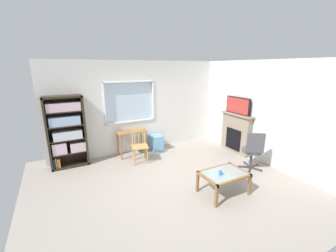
{
  "coord_description": "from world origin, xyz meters",
  "views": [
    {
      "loc": [
        -2.19,
        -3.8,
        2.51
      ],
      "look_at": [
        0.05,
        0.4,
        1.19
      ],
      "focal_mm": 22.98,
      "sensor_mm": 36.0,
      "label": 1
    }
  ],
  "objects": [
    {
      "name": "wall_back_with_window",
      "position": [
        0.03,
        2.2,
        1.32
      ],
      "size": [
        5.15,
        0.15,
        2.68
      ],
      "color": "silver",
      "rests_on": "ground"
    },
    {
      "name": "office_chair",
      "position": [
        1.98,
        -0.43,
        0.55
      ],
      "size": [
        0.62,
        0.62,
        1.0
      ],
      "color": "#4C4C51",
      "rests_on": "ground"
    },
    {
      "name": "fireplace",
      "position": [
        2.48,
        0.65,
        0.59
      ],
      "size": [
        0.26,
        1.13,
        1.18
      ],
      "color": "gray",
      "rests_on": "ground"
    },
    {
      "name": "ground",
      "position": [
        0.0,
        0.0,
        -0.01
      ],
      "size": [
        6.15,
        5.4,
        0.02
      ],
      "primitive_type": "cube",
      "color": "#9E9389"
    },
    {
      "name": "wall_right",
      "position": [
        2.64,
        0.0,
        1.34
      ],
      "size": [
        0.12,
        4.6,
        2.68
      ],
      "primitive_type": "cube",
      "color": "silver",
      "rests_on": "ground"
    },
    {
      "name": "bookshelf",
      "position": [
        -2.02,
        1.96,
        0.96
      ],
      "size": [
        0.9,
        0.38,
        1.83
      ],
      "color": "#2D2319",
      "rests_on": "ground"
    },
    {
      "name": "desk_under_window",
      "position": [
        -0.36,
        1.85,
        0.6
      ],
      "size": [
        0.83,
        0.44,
        0.74
      ],
      "color": "olive",
      "rests_on": "ground"
    },
    {
      "name": "tv",
      "position": [
        2.46,
        0.65,
        1.42
      ],
      "size": [
        0.06,
        0.86,
        0.49
      ],
      "color": "black",
      "rests_on": "fireplace"
    },
    {
      "name": "plastic_drawer_unit",
      "position": [
        0.43,
        1.9,
        0.23
      ],
      "size": [
        0.35,
        0.4,
        0.47
      ],
      "primitive_type": "cube",
      "color": "#72ADDB",
      "rests_on": "ground"
    },
    {
      "name": "sippy_cup",
      "position": [
        0.52,
        -0.91,
        0.5
      ],
      "size": [
        0.07,
        0.07,
        0.09
      ],
      "primitive_type": "cylinder",
      "color": "#337FD6",
      "rests_on": "coffee_table"
    },
    {
      "name": "coffee_table",
      "position": [
        0.63,
        -0.89,
        0.38
      ],
      "size": [
        0.9,
        0.64,
        0.45
      ],
      "color": "#8C9E99",
      "rests_on": "ground"
    },
    {
      "name": "wooden_chair",
      "position": [
        -0.32,
        1.34,
        0.46
      ],
      "size": [
        0.5,
        0.48,
        0.9
      ],
      "color": "tan",
      "rests_on": "ground"
    }
  ]
}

